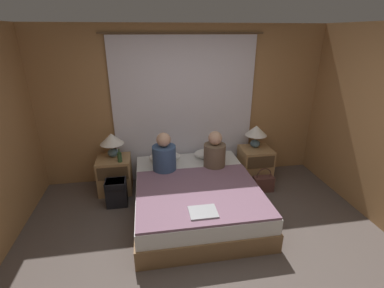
{
  "coord_description": "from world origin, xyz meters",
  "views": [
    {
      "loc": [
        -0.6,
        -2.33,
        2.38
      ],
      "look_at": [
        0.0,
        1.27,
        0.9
      ],
      "focal_mm": 26.0,
      "sensor_mm": 36.0,
      "label": 1
    }
  ],
  "objects_px": {
    "bed": "(195,196)",
    "lamp_left": "(112,141)",
    "lamp_right": "(256,132)",
    "person_right_in_bed": "(215,153)",
    "nightstand_left": "(115,175)",
    "beer_bottle_on_left_stand": "(120,157)",
    "backpack_on_floor": "(116,191)",
    "handbag_on_floor": "(263,183)",
    "pillow_left": "(165,157)",
    "pillow_right": "(209,154)",
    "nightstand_right": "(255,164)",
    "laptop_on_bed": "(203,212)",
    "person_left_in_bed": "(164,156)"
  },
  "relations": [
    {
      "from": "nightstand_left",
      "to": "pillow_left",
      "type": "distance_m",
      "value": 0.83
    },
    {
      "from": "nightstand_left",
      "to": "laptop_on_bed",
      "type": "xyz_separation_m",
      "value": [
        1.12,
        -1.47,
        0.2
      ]
    },
    {
      "from": "bed",
      "to": "lamp_left",
      "type": "bearing_deg",
      "value": 145.31
    },
    {
      "from": "nightstand_left",
      "to": "laptop_on_bed",
      "type": "relative_size",
      "value": 1.77
    },
    {
      "from": "bed",
      "to": "lamp_left",
      "type": "relative_size",
      "value": 5.25
    },
    {
      "from": "lamp_right",
      "to": "backpack_on_floor",
      "type": "distance_m",
      "value": 2.41
    },
    {
      "from": "lamp_left",
      "to": "backpack_on_floor",
      "type": "bearing_deg",
      "value": -84.36
    },
    {
      "from": "nightstand_left",
      "to": "nightstand_right",
      "type": "height_order",
      "value": "same"
    },
    {
      "from": "beer_bottle_on_left_stand",
      "to": "pillow_right",
      "type": "bearing_deg",
      "value": 7.93
    },
    {
      "from": "nightstand_right",
      "to": "laptop_on_bed",
      "type": "relative_size",
      "value": 1.77
    },
    {
      "from": "nightstand_right",
      "to": "person_right_in_bed",
      "type": "distance_m",
      "value": 0.95
    },
    {
      "from": "nightstand_right",
      "to": "pillow_left",
      "type": "distance_m",
      "value": 1.54
    },
    {
      "from": "nightstand_right",
      "to": "bed",
      "type": "bearing_deg",
      "value": -147.86
    },
    {
      "from": "backpack_on_floor",
      "to": "nightstand_left",
      "type": "bearing_deg",
      "value": 96.63
    },
    {
      "from": "pillow_left",
      "to": "pillow_right",
      "type": "xyz_separation_m",
      "value": [
        0.73,
        0.0,
        0.0
      ]
    },
    {
      "from": "beer_bottle_on_left_stand",
      "to": "backpack_on_floor",
      "type": "distance_m",
      "value": 0.51
    },
    {
      "from": "pillow_right",
      "to": "person_right_in_bed",
      "type": "xyz_separation_m",
      "value": [
        0.0,
        -0.37,
        0.18
      ]
    },
    {
      "from": "handbag_on_floor",
      "to": "bed",
      "type": "bearing_deg",
      "value": -164.27
    },
    {
      "from": "lamp_left",
      "to": "handbag_on_floor",
      "type": "xyz_separation_m",
      "value": [
        2.32,
        -0.48,
        -0.7
      ]
    },
    {
      "from": "beer_bottle_on_left_stand",
      "to": "nightstand_left",
      "type": "bearing_deg",
      "value": 129.93
    },
    {
      "from": "person_right_in_bed",
      "to": "beer_bottle_on_left_stand",
      "type": "xyz_separation_m",
      "value": [
        -1.41,
        0.18,
        -0.04
      ]
    },
    {
      "from": "lamp_right",
      "to": "person_right_in_bed",
      "type": "relative_size",
      "value": 0.66
    },
    {
      "from": "pillow_left",
      "to": "beer_bottle_on_left_stand",
      "type": "distance_m",
      "value": 0.72
    },
    {
      "from": "nightstand_left",
      "to": "backpack_on_floor",
      "type": "xyz_separation_m",
      "value": [
        0.05,
        -0.42,
        -0.06
      ]
    },
    {
      "from": "handbag_on_floor",
      "to": "person_right_in_bed",
      "type": "bearing_deg",
      "value": 173.53
    },
    {
      "from": "nightstand_left",
      "to": "lamp_right",
      "type": "distance_m",
      "value": 2.39
    },
    {
      "from": "pillow_right",
      "to": "laptop_on_bed",
      "type": "height_order",
      "value": "pillow_right"
    },
    {
      "from": "nightstand_right",
      "to": "beer_bottle_on_left_stand",
      "type": "xyz_separation_m",
      "value": [
        -2.21,
        -0.14,
        0.36
      ]
    },
    {
      "from": "nightstand_left",
      "to": "handbag_on_floor",
      "type": "relative_size",
      "value": 1.4
    },
    {
      "from": "beer_bottle_on_left_stand",
      "to": "handbag_on_floor",
      "type": "distance_m",
      "value": 2.28
    },
    {
      "from": "bed",
      "to": "person_right_in_bed",
      "type": "height_order",
      "value": "person_right_in_bed"
    },
    {
      "from": "pillow_right",
      "to": "beer_bottle_on_left_stand",
      "type": "bearing_deg",
      "value": -172.07
    },
    {
      "from": "pillow_left",
      "to": "laptop_on_bed",
      "type": "bearing_deg",
      "value": -78.21
    },
    {
      "from": "nightstand_right",
      "to": "person_left_in_bed",
      "type": "bearing_deg",
      "value": -168.56
    },
    {
      "from": "pillow_left",
      "to": "laptop_on_bed",
      "type": "xyz_separation_m",
      "value": [
        0.32,
        -1.53,
        -0.02
      ]
    },
    {
      "from": "lamp_left",
      "to": "person_right_in_bed",
      "type": "relative_size",
      "value": 0.66
    },
    {
      "from": "bed",
      "to": "lamp_right",
      "type": "bearing_deg",
      "value": 34.69
    },
    {
      "from": "pillow_left",
      "to": "backpack_on_floor",
      "type": "distance_m",
      "value": 0.93
    },
    {
      "from": "nightstand_right",
      "to": "backpack_on_floor",
      "type": "bearing_deg",
      "value": -169.56
    },
    {
      "from": "person_right_in_bed",
      "to": "lamp_right",
      "type": "bearing_deg",
      "value": 26.01
    },
    {
      "from": "lamp_left",
      "to": "pillow_right",
      "type": "height_order",
      "value": "lamp_left"
    },
    {
      "from": "nightstand_left",
      "to": "beer_bottle_on_left_stand",
      "type": "xyz_separation_m",
      "value": [
        0.11,
        -0.14,
        0.36
      ]
    },
    {
      "from": "person_left_in_bed",
      "to": "bed",
      "type": "bearing_deg",
      "value": -46.55
    },
    {
      "from": "person_right_in_bed",
      "to": "backpack_on_floor",
      "type": "height_order",
      "value": "person_right_in_bed"
    },
    {
      "from": "nightstand_right",
      "to": "handbag_on_floor",
      "type": "bearing_deg",
      "value": -90.82
    },
    {
      "from": "lamp_left",
      "to": "pillow_left",
      "type": "height_order",
      "value": "lamp_left"
    },
    {
      "from": "pillow_right",
      "to": "beer_bottle_on_left_stand",
      "type": "height_order",
      "value": "beer_bottle_on_left_stand"
    },
    {
      "from": "lamp_left",
      "to": "laptop_on_bed",
      "type": "xyz_separation_m",
      "value": [
        1.12,
        -1.54,
        -0.34
      ]
    },
    {
      "from": "person_left_in_bed",
      "to": "beer_bottle_on_left_stand",
      "type": "xyz_separation_m",
      "value": [
        -0.65,
        0.18,
        -0.05
      ]
    },
    {
      "from": "pillow_left",
      "to": "person_right_in_bed",
      "type": "height_order",
      "value": "person_right_in_bed"
    }
  ]
}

